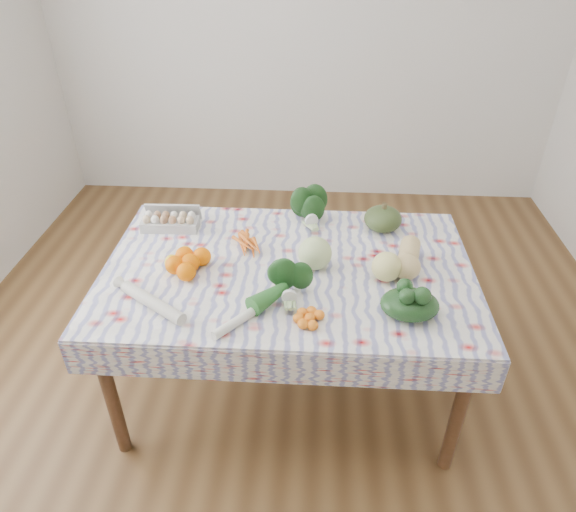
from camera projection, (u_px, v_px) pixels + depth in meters
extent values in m
plane|color=brown|center=(288.00, 383.00, 2.74)|extent=(4.50, 4.50, 0.00)
cube|color=silver|center=(306.00, 22.00, 3.81)|extent=(4.00, 0.04, 2.80)
cube|color=brown|center=(288.00, 272.00, 2.33)|extent=(1.60, 1.00, 0.04)
cylinder|color=brown|center=(111.00, 396.00, 2.21)|extent=(0.06, 0.06, 0.71)
cylinder|color=brown|center=(458.00, 413.00, 2.14)|extent=(0.06, 0.06, 0.71)
cylinder|color=brown|center=(164.00, 276.00, 2.94)|extent=(0.06, 0.06, 0.71)
cylinder|color=brown|center=(425.00, 285.00, 2.87)|extent=(0.06, 0.06, 0.71)
cube|color=white|center=(288.00, 268.00, 2.32)|extent=(1.66, 1.06, 0.01)
cube|color=#B9B9B3|center=(170.00, 223.00, 2.56)|extent=(0.28, 0.12, 0.08)
cube|color=orange|center=(249.00, 242.00, 2.45)|extent=(0.24, 0.23, 0.04)
ellipsoid|color=#173C15|center=(309.00, 209.00, 2.59)|extent=(0.22, 0.20, 0.16)
ellipsoid|color=#394B23|center=(383.00, 219.00, 2.55)|extent=(0.21, 0.21, 0.12)
sphere|color=#BCD386|center=(315.00, 253.00, 2.27)|extent=(0.18, 0.18, 0.15)
ellipsoid|color=tan|center=(408.00, 257.00, 2.27)|extent=(0.18, 0.28, 0.12)
cube|color=#FF6D00|center=(190.00, 263.00, 2.26)|extent=(0.34, 0.34, 0.09)
ellipsoid|color=#184317|center=(288.00, 286.00, 2.10)|extent=(0.17, 0.17, 0.11)
cube|color=orange|center=(310.00, 317.00, 1.99)|extent=(0.19, 0.19, 0.04)
sphere|color=#EBE280|center=(387.00, 267.00, 2.20)|extent=(0.17, 0.17, 0.13)
ellipsoid|color=#163315|center=(410.00, 304.00, 2.01)|extent=(0.28, 0.25, 0.10)
cylinder|color=beige|center=(153.00, 302.00, 2.06)|extent=(0.33, 0.25, 0.05)
cylinder|color=silver|center=(251.00, 312.00, 2.02)|extent=(0.27, 0.31, 0.04)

